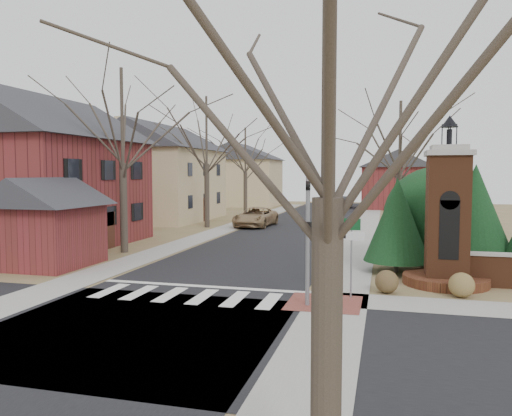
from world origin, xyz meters
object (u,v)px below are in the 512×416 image
(traffic_signal_pole, at_px, (308,227))
(brick_gate_monument, at_px, (447,229))
(sign_post, at_px, (351,242))
(distant_car, at_px, (343,202))
(pickup_truck, at_px, (256,217))

(traffic_signal_pole, xyz_separation_m, brick_gate_monument, (4.70, 4.42, -0.42))
(sign_post, bearing_deg, traffic_signal_pole, -132.43)
(traffic_signal_pole, height_order, distant_car, traffic_signal_pole)
(traffic_signal_pole, relative_size, pickup_truck, 0.81)
(pickup_truck, bearing_deg, sign_post, -64.34)
(traffic_signal_pole, bearing_deg, pickup_truck, 108.57)
(traffic_signal_pole, distance_m, brick_gate_monument, 6.47)
(traffic_signal_pole, relative_size, distant_car, 1.01)
(traffic_signal_pole, relative_size, brick_gate_monument, 0.69)
(traffic_signal_pole, bearing_deg, brick_gate_monument, 43.24)
(distant_car, bearing_deg, sign_post, 104.70)
(brick_gate_monument, bearing_deg, traffic_signal_pole, -136.76)
(sign_post, xyz_separation_m, pickup_truck, (-8.99, 21.50, -1.18))
(brick_gate_monument, distance_m, distant_car, 42.63)
(traffic_signal_pole, distance_m, distant_car, 46.50)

